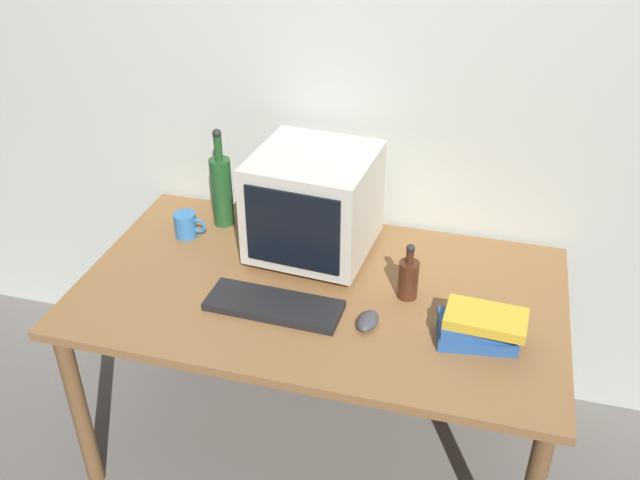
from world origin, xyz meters
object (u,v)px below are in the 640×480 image
keyboard (274,305)px  book_stack (481,327)px  mug (186,225)px  computer_mouse (368,321)px  crt_monitor (314,204)px  bottle_tall (222,189)px  bottle_short (408,277)px

keyboard → book_stack: (0.62, 0.01, 0.04)m
keyboard → mug: bearing=145.4°
computer_mouse → book_stack: book_stack is taller
book_stack → crt_monitor: bearing=150.7°
bottle_tall → mug: size_ratio=3.12×
crt_monitor → bottle_short: bearing=-25.3°
computer_mouse → crt_monitor: bearing=135.2°
crt_monitor → computer_mouse: crt_monitor is taller
book_stack → computer_mouse: bearing=-177.4°
crt_monitor → keyboard: size_ratio=0.99×
computer_mouse → bottle_short: (0.09, 0.18, 0.05)m
computer_mouse → mug: bearing=163.8°
bottle_tall → book_stack: (0.96, -0.43, -0.09)m
crt_monitor → computer_mouse: bearing=-52.8°
bottle_short → book_stack: bearing=-34.6°
bottle_tall → bottle_short: bearing=-20.5°
crt_monitor → computer_mouse: size_ratio=4.15×
bottle_short → computer_mouse: bearing=-116.7°
computer_mouse → mug: size_ratio=0.83×
keyboard → book_stack: bearing=2.7°
crt_monitor → keyboard: (-0.03, -0.34, -0.18)m
computer_mouse → bottle_short: 0.21m
keyboard → computer_mouse: 0.30m
bottle_tall → crt_monitor: bearing=-15.7°
bottle_tall → book_stack: bottle_tall is taller
bottle_tall → mug: bottle_tall is taller
keyboard → computer_mouse: (0.30, -0.01, 0.01)m
bottle_tall → mug: bearing=-128.0°
book_stack → bottle_tall: bearing=155.7°
computer_mouse → bottle_tall: size_ratio=0.27×
keyboard → bottle_tall: bearing=129.5°
crt_monitor → bottle_short: size_ratio=2.16×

